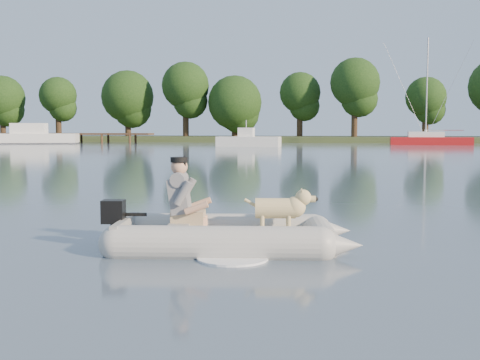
% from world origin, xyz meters
% --- Properties ---
extents(water, '(160.00, 160.00, 0.00)m').
position_xyz_m(water, '(0.00, 0.00, 0.00)').
color(water, slate).
rests_on(water, ground).
extents(shore_bank, '(160.00, 12.00, 0.70)m').
position_xyz_m(shore_bank, '(0.00, 62.00, 0.25)').
color(shore_bank, '#47512D').
rests_on(shore_bank, water).
extents(dock, '(18.00, 2.00, 1.04)m').
position_xyz_m(dock, '(-26.00, 52.00, 0.52)').
color(dock, '#4C331E').
rests_on(dock, water).
extents(treeline, '(71.02, 7.35, 9.27)m').
position_xyz_m(treeline, '(-3.71, 61.11, 5.48)').
color(treeline, '#332316').
rests_on(treeline, shore_bank).
extents(dinghy, '(4.60, 3.40, 1.28)m').
position_xyz_m(dinghy, '(0.50, 0.09, 0.54)').
color(dinghy, '#A7A6A1').
rests_on(dinghy, water).
extents(man, '(0.73, 0.65, 0.99)m').
position_xyz_m(man, '(-0.15, 0.06, 0.71)').
color(man, slate).
rests_on(man, dinghy).
extents(dog, '(0.89, 0.41, 0.57)m').
position_xyz_m(dog, '(1.08, 0.21, 0.48)').
color(dog, tan).
rests_on(dog, dinghy).
extents(outboard_motor, '(0.41, 0.31, 0.72)m').
position_xyz_m(outboard_motor, '(-1.02, -0.10, 0.29)').
color(outboard_motor, black).
rests_on(outboard_motor, dinghy).
extents(cabin_cruiser, '(8.28, 4.70, 2.42)m').
position_xyz_m(cabin_cruiser, '(-27.46, 48.40, 1.02)').
color(cabin_cruiser, white).
rests_on(cabin_cruiser, water).
extents(motorboat, '(5.62, 2.37, 2.34)m').
position_xyz_m(motorboat, '(-5.56, 43.01, 1.06)').
color(motorboat, white).
rests_on(motorboat, water).
extents(sailboat, '(7.38, 2.46, 10.04)m').
position_xyz_m(sailboat, '(10.36, 50.54, 0.44)').
color(sailboat, '#A61314').
rests_on(sailboat, water).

